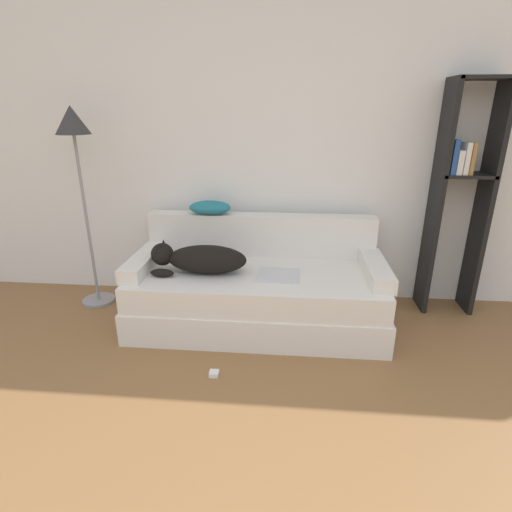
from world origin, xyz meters
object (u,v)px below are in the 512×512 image
object	(u,v)px
laptop	(277,275)
bookshelf	(461,190)
floor_lamp	(76,148)
couch	(257,297)
dog	(200,259)
power_adapter	(214,374)
throw_pillow	(210,208)

from	to	relation	value
laptop	bookshelf	distance (m)	1.52
floor_lamp	couch	bearing A→B (deg)	-9.27
laptop	bookshelf	size ratio (longest dim) A/B	0.17
dog	bookshelf	world-z (taller)	bookshelf
laptop	power_adapter	bearing A→B (deg)	-119.18
bookshelf	dog	bearing A→B (deg)	-166.54
laptop	throw_pillow	world-z (taller)	throw_pillow
bookshelf	throw_pillow	bearing A→B (deg)	-178.77
couch	bookshelf	size ratio (longest dim) A/B	1.05
dog	bookshelf	size ratio (longest dim) A/B	0.40
couch	power_adapter	size ratio (longest dim) A/B	32.21
dog	throw_pillow	world-z (taller)	throw_pillow
laptop	throw_pillow	xyz separation A→B (m)	(-0.56, 0.43, 0.37)
laptop	couch	bearing A→B (deg)	151.37
dog	couch	bearing A→B (deg)	9.64
throw_pillow	power_adapter	world-z (taller)	throw_pillow
laptop	power_adapter	size ratio (longest dim) A/B	5.25
bookshelf	power_adapter	distance (m)	2.22
throw_pillow	floor_lamp	xyz separation A→B (m)	(-0.97, -0.12, 0.46)
dog	laptop	size ratio (longest dim) A/B	2.31
power_adapter	dog	bearing A→B (deg)	108.12
laptop	floor_lamp	world-z (taller)	floor_lamp
bookshelf	floor_lamp	xyz separation A→B (m)	(-2.86, -0.16, 0.29)
couch	throw_pillow	size ratio (longest dim) A/B	5.59
floor_lamp	power_adapter	world-z (taller)	floor_lamp
floor_lamp	power_adapter	size ratio (longest dim) A/B	27.40
couch	laptop	xyz separation A→B (m)	(0.15, -0.09, 0.23)
throw_pillow	floor_lamp	bearing A→B (deg)	-172.94
throw_pillow	couch	bearing A→B (deg)	-40.31
couch	laptop	size ratio (longest dim) A/B	6.14
couch	bookshelf	distance (m)	1.72
bookshelf	power_adapter	xyz separation A→B (m)	(-1.69, -1.06, -0.96)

